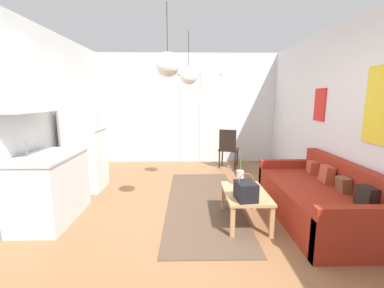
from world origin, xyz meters
name	(u,v)px	position (x,y,z in m)	size (l,w,h in m)	color
ground_plane	(187,232)	(0.00, 0.00, -0.05)	(4.94, 7.48, 0.10)	#8E603D
wall_back	(188,109)	(0.01, 3.49, 1.32)	(4.54, 0.13, 2.66)	silver
wall_right	(375,121)	(2.22, 0.00, 1.33)	(0.12, 7.08, 2.66)	silver
area_rug	(204,202)	(0.25, 0.79, 0.01)	(1.10, 2.92, 0.01)	brown
couch	(320,200)	(1.76, 0.21, 0.27)	(0.94, 1.97, 0.78)	maroon
coffee_table	(245,196)	(0.75, 0.16, 0.35)	(0.54, 0.85, 0.41)	tan
bamboo_vase	(240,178)	(0.73, 0.41, 0.52)	(0.10, 0.10, 0.43)	beige
handbag	(246,191)	(0.69, -0.11, 0.52)	(0.26, 0.30, 0.33)	black
refrigerator	(85,145)	(-1.79, 1.47, 0.79)	(0.62, 0.63, 1.58)	white
kitchen_counter	(45,163)	(-1.84, 0.28, 0.78)	(0.64, 1.11, 2.08)	silver
accent_chair	(228,147)	(0.93, 2.79, 0.49)	(0.53, 0.51, 0.90)	black
pendant_lamp_near	(168,65)	(-0.22, 0.12, 1.99)	(0.28, 0.28, 0.82)	black
pendant_lamp_far	(189,76)	(0.03, 1.39, 1.97)	(0.29, 0.29, 0.85)	black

